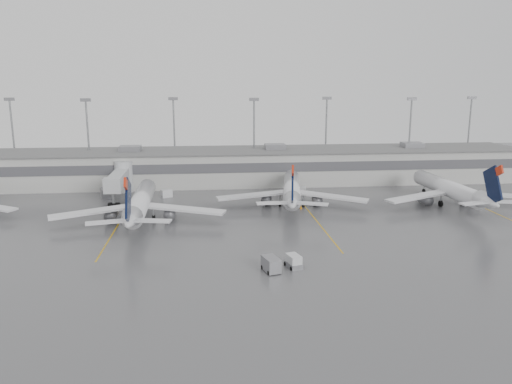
{
  "coord_description": "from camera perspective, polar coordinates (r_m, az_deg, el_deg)",
  "views": [
    {
      "loc": [
        -2.01,
        -62.96,
        24.25
      ],
      "look_at": [
        6.82,
        24.0,
        5.0
      ],
      "focal_mm": 35.0,
      "sensor_mm": 36.0,
      "label": 1
    }
  ],
  "objects": [
    {
      "name": "ground",
      "position": [
        67.5,
        -3.75,
        -8.66
      ],
      "size": [
        260.0,
        260.0,
        0.0
      ],
      "primitive_type": "plane",
      "color": "#4C4C4E",
      "rests_on": "ground"
    },
    {
      "name": "terminal",
      "position": [
        122.61,
        -4.79,
        2.95
      ],
      "size": [
        152.0,
        17.0,
        9.45
      ],
      "color": "#A7A6A2",
      "rests_on": "ground"
    },
    {
      "name": "light_masts",
      "position": [
        127.31,
        -4.9,
        6.87
      ],
      "size": [
        142.4,
        8.0,
        20.6
      ],
      "color": "gray",
      "rests_on": "ground"
    },
    {
      "name": "jet_bridge_right",
      "position": [
        112.11,
        -15.2,
        1.51
      ],
      "size": [
        4.0,
        17.2,
        7.0
      ],
      "color": "#A9ACAF",
      "rests_on": "ground"
    },
    {
      "name": "stand_markings",
      "position": [
        90.3,
        -4.32,
        -3.19
      ],
      "size": [
        105.25,
        40.0,
        0.01
      ],
      "color": "#CA950B",
      "rests_on": "ground"
    },
    {
      "name": "jet_mid_left",
      "position": [
        90.48,
        -13.14,
        -1.22
      ],
      "size": [
        30.37,
        34.03,
        11.01
      ],
      "rotation": [
        0.0,
        0.0,
        0.01
      ],
      "color": "silver",
      "rests_on": "ground"
    },
    {
      "name": "jet_mid_right",
      "position": [
        99.59,
        4.12,
        0.29
      ],
      "size": [
        29.52,
        33.36,
        10.86
      ],
      "rotation": [
        0.0,
        0.0,
        -0.17
      ],
      "color": "silver",
      "rests_on": "ground"
    },
    {
      "name": "jet_far_right",
      "position": [
        107.2,
        21.4,
        0.3
      ],
      "size": [
        29.61,
        33.21,
        10.74
      ],
      "rotation": [
        0.0,
        0.0,
        0.03
      ],
      "color": "silver",
      "rests_on": "ground"
    },
    {
      "name": "baggage_tug",
      "position": [
        67.55,
        4.32,
        -8.03
      ],
      "size": [
        2.39,
        3.08,
        1.75
      ],
      "rotation": [
        0.0,
        0.0,
        0.28
      ],
      "color": "silver",
      "rests_on": "ground"
    },
    {
      "name": "baggage_cart",
      "position": [
        65.86,
        1.73,
        -8.25
      ],
      "size": [
        2.5,
        3.38,
        1.94
      ],
      "rotation": [
        0.0,
        0.0,
        0.28
      ],
      "color": "slate",
      "rests_on": "ground"
    },
    {
      "name": "gse_uld_b",
      "position": [
        109.36,
        -10.18,
        -0.16
      ],
      "size": [
        2.66,
        2.27,
        1.59
      ],
      "primitive_type": "cube",
      "rotation": [
        0.0,
        0.0,
        0.41
      ],
      "color": "silver",
      "rests_on": "ground"
    },
    {
      "name": "gse_uld_c",
      "position": [
        111.41,
        5.13,
        0.21
      ],
      "size": [
        2.53,
        2.01,
        1.57
      ],
      "primitive_type": "cube",
      "rotation": [
        0.0,
        0.0,
        -0.27
      ],
      "color": "silver",
      "rests_on": "ground"
    },
    {
      "name": "gse_loader",
      "position": [
        111.15,
        -16.69,
        -0.13
      ],
      "size": [
        3.16,
        4.03,
        2.21
      ],
      "primitive_type": "cube",
      "rotation": [
        0.0,
        0.0,
        0.3
      ],
      "color": "slate",
      "rests_on": "ground"
    },
    {
      "name": "cone_b",
      "position": [
        102.63,
        -14.78,
        -1.49
      ],
      "size": [
        0.39,
        0.39,
        0.61
      ],
      "primitive_type": "cone",
      "color": "orange",
      "rests_on": "ground"
    },
    {
      "name": "cone_c",
      "position": [
        98.04,
        5.16,
        -1.72
      ],
      "size": [
        0.47,
        0.47,
        0.75
      ],
      "primitive_type": "cone",
      "color": "orange",
      "rests_on": "ground"
    },
    {
      "name": "cone_d",
      "position": [
        108.97,
        22.51,
        -1.24
      ],
      "size": [
        0.39,
        0.39,
        0.62
      ],
      "primitive_type": "cone",
      "color": "orange",
      "rests_on": "ground"
    }
  ]
}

